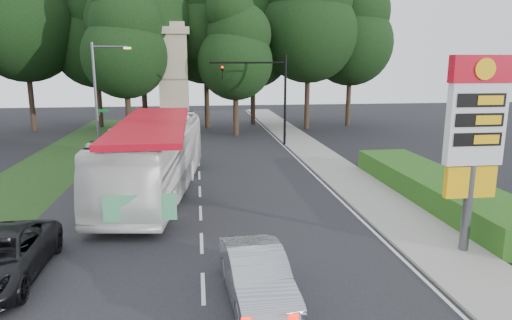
{
  "coord_description": "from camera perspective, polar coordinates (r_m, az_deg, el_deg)",
  "views": [
    {
      "loc": [
        -0.04,
        -12.07,
        6.61
      ],
      "look_at": [
        2.61,
        8.32,
        2.2
      ],
      "focal_mm": 32.0,
      "sensor_mm": 36.0,
      "label": 1
    }
  ],
  "objects": [
    {
      "name": "gas_station_pylon",
      "position": [
        16.97,
        25.74,
        3.59
      ],
      "size": [
        2.1,
        0.45,
        6.85
      ],
      "color": "#59595E",
      "rests_on": "ground"
    },
    {
      "name": "tree_far_east",
      "position": [
        49.87,
        11.85,
        16.15
      ],
      "size": [
        8.68,
        8.68,
        17.05
      ],
      "color": "#2D2116",
      "rests_on": "ground"
    },
    {
      "name": "tree_west_near",
      "position": [
        50.18,
        -19.56,
        15.32
      ],
      "size": [
        8.4,
        8.4,
        16.5
      ],
      "color": "#2D2116",
      "rests_on": "ground"
    },
    {
      "name": "monument",
      "position": [
        42.14,
        -10.22,
        9.87
      ],
      "size": [
        3.0,
        3.0,
        10.05
      ],
      "color": "tan",
      "rests_on": "ground"
    },
    {
      "name": "streetlight_signs",
      "position": [
        34.84,
        -19.08,
        7.88
      ],
      "size": [
        2.75,
        0.98,
        8.0
      ],
      "color": "#59595E",
      "rests_on": "ground"
    },
    {
      "name": "grass_verge_left",
      "position": [
        32.2,
        -24.31,
        -0.81
      ],
      "size": [
        5.0,
        50.0,
        0.02
      ],
      "primitive_type": "cube",
      "color": "#193814",
      "rests_on": "ground"
    },
    {
      "name": "traffic_signal_mast",
      "position": [
        36.57,
        1.63,
        9.06
      ],
      "size": [
        6.1,
        0.35,
        7.2
      ],
      "color": "black",
      "rests_on": "ground"
    },
    {
      "name": "sedan_silver",
      "position": [
        13.18,
        0.1,
        -14.27
      ],
      "size": [
        1.92,
        4.68,
        1.51
      ],
      "primitive_type": "imported",
      "rotation": [
        0.0,
        0.0,
        0.07
      ],
      "color": "#96989D",
      "rests_on": "ground"
    },
    {
      "name": "tree_monument_right",
      "position": [
        41.74,
        -2.61,
        14.01
      ],
      "size": [
        6.72,
        6.72,
        13.2
      ],
      "color": "#2D2116",
      "rests_on": "ground"
    },
    {
      "name": "sidewalk_right",
      "position": [
        26.36,
        11.76,
        -2.54
      ],
      "size": [
        3.0,
        80.0,
        0.12
      ],
      "primitive_type": "cube",
      "color": "gray",
      "rests_on": "ground"
    },
    {
      "name": "hedge",
      "position": [
        23.92,
        21.78,
        -3.33
      ],
      "size": [
        3.0,
        14.0,
        1.2
      ],
      "primitive_type": "cube",
      "color": "#244C14",
      "rests_on": "ground"
    },
    {
      "name": "tree_center_right",
      "position": [
        47.29,
        -6.41,
        17.38
      ],
      "size": [
        9.24,
        9.24,
        18.15
      ],
      "color": "#2D2116",
      "rests_on": "ground"
    },
    {
      "name": "tree_east_near",
      "position": [
        49.53,
        -0.4,
        15.65
      ],
      "size": [
        8.12,
        8.12,
        15.95
      ],
      "color": "#2D2116",
      "rests_on": "ground"
    },
    {
      "name": "tree_west_mid",
      "position": [
        49.96,
        -27.22,
        16.65
      ],
      "size": [
        9.8,
        9.8,
        19.25
      ],
      "color": "#2D2116",
      "rests_on": "ground"
    },
    {
      "name": "transit_bus",
      "position": [
        23.68,
        -12.53,
        0.28
      ],
      "size": [
        4.75,
        13.76,
        3.75
      ],
      "primitive_type": "imported",
      "rotation": [
        0.0,
        0.0,
        -0.12
      ],
      "color": "white",
      "rests_on": "ground"
    },
    {
      "name": "tree_center_left",
      "position": [
        45.66,
        -14.35,
        18.55
      ],
      "size": [
        10.08,
        10.08,
        19.8
      ],
      "color": "#2D2116",
      "rests_on": "ground"
    },
    {
      "name": "tree_east_mid",
      "position": [
        46.64,
        6.65,
        17.86
      ],
      "size": [
        9.52,
        9.52,
        18.7
      ],
      "color": "#2D2116",
      "rests_on": "ground"
    },
    {
      "name": "road_surface",
      "position": [
        24.95,
        -7.06,
        -3.33
      ],
      "size": [
        14.0,
        80.0,
        0.02
      ],
      "primitive_type": "cube",
      "color": "black",
      "rests_on": "ground"
    },
    {
      "name": "ground",
      "position": [
        13.76,
        -6.59,
        -16.69
      ],
      "size": [
        120.0,
        120.0,
        0.0
      ],
      "primitive_type": "plane",
      "color": "black",
      "rests_on": "ground"
    },
    {
      "name": "tree_monument_left",
      "position": [
        41.55,
        -16.17,
        14.49
      ],
      "size": [
        7.28,
        7.28,
        14.3
      ],
      "color": "#2D2116",
      "rests_on": "ground"
    }
  ]
}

